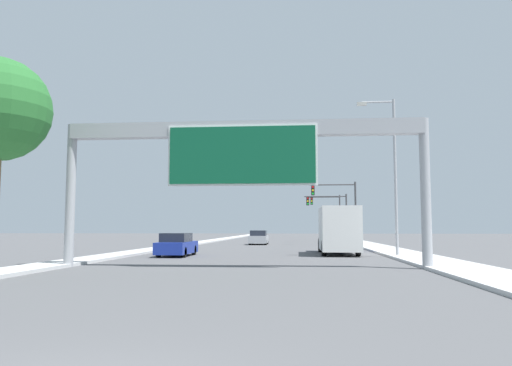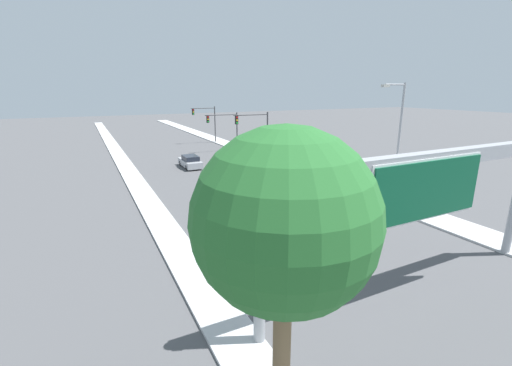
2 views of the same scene
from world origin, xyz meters
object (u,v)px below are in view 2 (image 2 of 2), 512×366
(traffic_light_mid_block, at_px, (227,125))
(traffic_light_far_intersection, at_px, (208,119))
(sign_gantry, at_px, (424,182))
(car_far_center, at_px, (190,162))
(truck_box_primary, at_px, (334,184))
(car_mid_left, at_px, (236,230))
(palm_tree_foreground, at_px, (285,222))
(street_lamp_right, at_px, (397,139))
(traffic_light_near_intersection, at_px, (257,129))

(traffic_light_mid_block, bearing_deg, traffic_light_far_intersection, 87.90)
(sign_gantry, distance_m, traffic_light_mid_block, 40.69)
(car_far_center, height_order, traffic_light_mid_block, traffic_light_mid_block)
(sign_gantry, relative_size, traffic_light_mid_block, 2.81)
(car_far_center, xyz_separation_m, truck_box_primary, (7.00, -19.09, 0.91))
(sign_gantry, bearing_deg, car_far_center, 93.19)
(car_mid_left, xyz_separation_m, traffic_light_far_intersection, (12.38, 41.06, 3.70))
(palm_tree_foreground, bearing_deg, car_far_center, 77.45)
(street_lamp_right, bearing_deg, traffic_light_mid_block, 92.92)
(traffic_light_far_intersection, height_order, street_lamp_right, street_lamp_right)
(sign_gantry, xyz_separation_m, traffic_light_mid_block, (6.76, 40.10, -1.28))
(car_far_center, bearing_deg, street_lamp_right, -65.77)
(traffic_light_near_intersection, height_order, traffic_light_far_intersection, traffic_light_near_intersection)
(traffic_light_mid_block, height_order, traffic_light_far_intersection, traffic_light_far_intersection)
(palm_tree_foreground, bearing_deg, sign_gantry, 21.26)
(car_far_center, relative_size, traffic_light_near_intersection, 0.71)
(car_mid_left, height_order, traffic_light_near_intersection, traffic_light_near_intersection)
(palm_tree_foreground, bearing_deg, street_lamp_right, 35.29)
(truck_box_primary, distance_m, palm_tree_foreground, 22.38)
(truck_box_primary, relative_size, palm_tree_foreground, 0.97)
(truck_box_primary, distance_m, traffic_light_near_intersection, 18.09)
(traffic_light_far_intersection, bearing_deg, traffic_light_mid_block, -92.10)
(traffic_light_near_intersection, relative_size, traffic_light_far_intersection, 1.01)
(traffic_light_near_intersection, bearing_deg, car_mid_left, -120.17)
(traffic_light_mid_block, bearing_deg, car_mid_left, -111.15)
(car_mid_left, bearing_deg, traffic_light_mid_block, 68.85)
(sign_gantry, height_order, car_far_center, sign_gantry)
(car_mid_left, height_order, truck_box_primary, truck_box_primary)
(sign_gantry, bearing_deg, traffic_light_mid_block, 80.43)
(car_far_center, bearing_deg, sign_gantry, -86.81)
(sign_gantry, distance_m, palm_tree_foreground, 10.33)
(palm_tree_foreground, height_order, street_lamp_right, street_lamp_right)
(car_far_center, height_order, traffic_light_near_intersection, traffic_light_near_intersection)
(traffic_light_near_intersection, bearing_deg, traffic_light_far_intersection, 89.60)
(car_far_center, height_order, traffic_light_far_intersection, traffic_light_far_intersection)
(traffic_light_near_intersection, bearing_deg, car_far_center, 171.53)
(traffic_light_near_intersection, xyz_separation_m, traffic_light_far_intersection, (0.14, 20.00, -0.08))
(car_mid_left, distance_m, street_lamp_right, 14.50)
(sign_gantry, relative_size, car_far_center, 3.56)
(traffic_light_far_intersection, bearing_deg, palm_tree_foreground, -107.23)
(car_far_center, distance_m, traffic_light_mid_block, 12.64)
(traffic_light_mid_block, relative_size, palm_tree_foreground, 0.69)
(sign_gantry, height_order, car_mid_left, sign_gantry)
(truck_box_primary, relative_size, traffic_light_mid_block, 1.41)
(truck_box_primary, height_order, palm_tree_foreground, palm_tree_foreground)
(car_mid_left, distance_m, traffic_light_far_intersection, 43.04)
(traffic_light_near_intersection, bearing_deg, traffic_light_mid_block, 91.31)
(street_lamp_right, bearing_deg, traffic_light_near_intersection, 93.68)
(car_mid_left, relative_size, truck_box_primary, 0.55)
(sign_gantry, xyz_separation_m, palm_tree_foreground, (-9.57, -3.72, 1.14))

